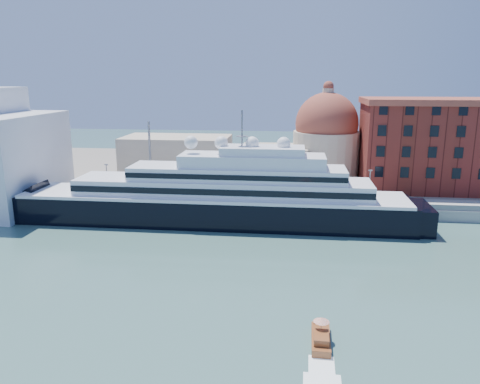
# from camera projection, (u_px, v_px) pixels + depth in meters

# --- Properties ---
(ground) EXTENTS (400.00, 400.00, 0.00)m
(ground) POSITION_uv_depth(u_px,v_px,m) (210.00, 265.00, 77.82)
(ground) COLOR #375F56
(ground) RESTS_ON ground
(quay) EXTENTS (180.00, 10.00, 2.50)m
(quay) POSITION_uv_depth(u_px,v_px,m) (236.00, 204.00, 110.32)
(quay) COLOR gray
(quay) RESTS_ON ground
(land) EXTENTS (260.00, 72.00, 2.00)m
(land) POSITION_uv_depth(u_px,v_px,m) (252.00, 171.00, 149.92)
(land) COLOR slate
(land) RESTS_ON ground
(quay_fence) EXTENTS (180.00, 0.10, 1.20)m
(quay_fence) POSITION_uv_depth(u_px,v_px,m) (233.00, 201.00, 105.53)
(quay_fence) COLOR slate
(quay_fence) RESTS_ON quay
(superyacht) EXTENTS (93.66, 12.98, 27.99)m
(superyacht) POSITION_uv_depth(u_px,v_px,m) (200.00, 200.00, 99.55)
(superyacht) COLOR black
(superyacht) RESTS_ON ground
(water_taxi) EXTENTS (2.34, 6.53, 3.07)m
(water_taxi) POSITION_uv_depth(u_px,v_px,m) (321.00, 338.00, 54.50)
(water_taxi) COLOR brown
(water_taxi) RESTS_ON ground
(warehouse) EXTENTS (43.00, 19.00, 23.25)m
(warehouse) POSITION_uv_depth(u_px,v_px,m) (447.00, 144.00, 118.85)
(warehouse) COLOR maroon
(warehouse) RESTS_ON land
(church) EXTENTS (66.00, 18.00, 25.50)m
(church) POSITION_uv_depth(u_px,v_px,m) (269.00, 149.00, 130.17)
(church) COLOR beige
(church) RESTS_ON land
(lamp_posts) EXTENTS (120.80, 2.40, 18.00)m
(lamp_posts) POSITION_uv_depth(u_px,v_px,m) (180.00, 168.00, 108.02)
(lamp_posts) COLOR slate
(lamp_posts) RESTS_ON quay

